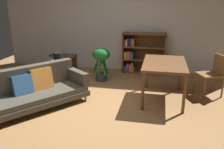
{
  "coord_description": "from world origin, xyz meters",
  "views": [
    {
      "loc": [
        1.11,
        -3.94,
        1.99
      ],
      "look_at": [
        0.21,
        0.42,
        0.56
      ],
      "focal_mm": 38.55,
      "sensor_mm": 36.0,
      "label": 1
    }
  ],
  "objects_px": {
    "fabric_couch": "(34,89)",
    "dining_table": "(164,66)",
    "potted_floor_plant": "(101,59)",
    "dining_chair_near": "(213,73)",
    "media_console": "(62,70)",
    "open_laptop": "(58,57)",
    "bookshelf": "(141,53)",
    "desk_speaker": "(58,57)"
  },
  "relations": [
    {
      "from": "desk_speaker",
      "to": "potted_floor_plant",
      "type": "relative_size",
      "value": 0.25
    },
    {
      "from": "dining_table",
      "to": "open_laptop",
      "type": "bearing_deg",
      "value": 162.8
    },
    {
      "from": "media_console",
      "to": "dining_chair_near",
      "type": "bearing_deg",
      "value": -4.58
    },
    {
      "from": "media_console",
      "to": "dining_table",
      "type": "bearing_deg",
      "value": -16.28
    },
    {
      "from": "potted_floor_plant",
      "to": "bookshelf",
      "type": "height_order",
      "value": "bookshelf"
    },
    {
      "from": "dining_chair_near",
      "to": "bookshelf",
      "type": "xyz_separation_m",
      "value": [
        -1.63,
        1.34,
        0.04
      ]
    },
    {
      "from": "desk_speaker",
      "to": "bookshelf",
      "type": "relative_size",
      "value": 0.18
    },
    {
      "from": "fabric_couch",
      "to": "dining_table",
      "type": "height_order",
      "value": "dining_table"
    },
    {
      "from": "fabric_couch",
      "to": "potted_floor_plant",
      "type": "relative_size",
      "value": 2.41
    },
    {
      "from": "desk_speaker",
      "to": "dining_table",
      "type": "relative_size",
      "value": 0.16
    },
    {
      "from": "potted_floor_plant",
      "to": "dining_chair_near",
      "type": "bearing_deg",
      "value": -9.65
    },
    {
      "from": "open_laptop",
      "to": "dining_table",
      "type": "xyz_separation_m",
      "value": [
        2.59,
        -0.8,
        0.13
      ]
    },
    {
      "from": "desk_speaker",
      "to": "open_laptop",
      "type": "bearing_deg",
      "value": 111.53
    },
    {
      "from": "open_laptop",
      "to": "dining_chair_near",
      "type": "distance_m",
      "value": 3.62
    },
    {
      "from": "potted_floor_plant",
      "to": "bookshelf",
      "type": "distance_m",
      "value": 1.27
    },
    {
      "from": "dining_chair_near",
      "to": "bookshelf",
      "type": "height_order",
      "value": "bookshelf"
    },
    {
      "from": "fabric_couch",
      "to": "potted_floor_plant",
      "type": "xyz_separation_m",
      "value": [
        0.87,
        1.72,
        0.19
      ]
    },
    {
      "from": "open_laptop",
      "to": "desk_speaker",
      "type": "xyz_separation_m",
      "value": [
        0.13,
        -0.32,
        0.08
      ]
    },
    {
      "from": "fabric_couch",
      "to": "dining_chair_near",
      "type": "distance_m",
      "value": 3.62
    },
    {
      "from": "dining_table",
      "to": "dining_chair_near",
      "type": "bearing_deg",
      "value": 23.9
    },
    {
      "from": "dining_chair_near",
      "to": "fabric_couch",
      "type": "bearing_deg",
      "value": -159.03
    },
    {
      "from": "media_console",
      "to": "potted_floor_plant",
      "type": "bearing_deg",
      "value": 8.59
    },
    {
      "from": "media_console",
      "to": "bookshelf",
      "type": "bearing_deg",
      "value": 29.66
    },
    {
      "from": "media_console",
      "to": "potted_floor_plant",
      "type": "height_order",
      "value": "potted_floor_plant"
    },
    {
      "from": "media_console",
      "to": "dining_chair_near",
      "type": "height_order",
      "value": "dining_chair_near"
    },
    {
      "from": "desk_speaker",
      "to": "potted_floor_plant",
      "type": "bearing_deg",
      "value": 22.17
    },
    {
      "from": "media_console",
      "to": "desk_speaker",
      "type": "xyz_separation_m",
      "value": [
        0.02,
        -0.24,
        0.38
      ]
    },
    {
      "from": "bookshelf",
      "to": "open_laptop",
      "type": "bearing_deg",
      "value": -153.54
    },
    {
      "from": "potted_floor_plant",
      "to": "bookshelf",
      "type": "relative_size",
      "value": 0.71
    },
    {
      "from": "fabric_couch",
      "to": "open_laptop",
      "type": "bearing_deg",
      "value": 97.54
    },
    {
      "from": "desk_speaker",
      "to": "dining_chair_near",
      "type": "height_order",
      "value": "dining_chair_near"
    },
    {
      "from": "media_console",
      "to": "bookshelf",
      "type": "height_order",
      "value": "bookshelf"
    },
    {
      "from": "media_console",
      "to": "dining_table",
      "type": "distance_m",
      "value": 2.62
    },
    {
      "from": "bookshelf",
      "to": "desk_speaker",
      "type": "bearing_deg",
      "value": -144.76
    },
    {
      "from": "fabric_couch",
      "to": "bookshelf",
      "type": "bearing_deg",
      "value": 56.34
    },
    {
      "from": "dining_table",
      "to": "bookshelf",
      "type": "bearing_deg",
      "value": 109.15
    },
    {
      "from": "open_laptop",
      "to": "bookshelf",
      "type": "distance_m",
      "value": 2.2
    },
    {
      "from": "desk_speaker",
      "to": "dining_table",
      "type": "xyz_separation_m",
      "value": [
        2.47,
        -0.48,
        0.04
      ]
    },
    {
      "from": "fabric_couch",
      "to": "media_console",
      "type": "relative_size",
      "value": 1.68
    },
    {
      "from": "dining_table",
      "to": "bookshelf",
      "type": "height_order",
      "value": "bookshelf"
    },
    {
      "from": "desk_speaker",
      "to": "dining_table",
      "type": "bearing_deg",
      "value": -11.03
    },
    {
      "from": "dining_table",
      "to": "media_console",
      "type": "bearing_deg",
      "value": 163.72
    }
  ]
}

